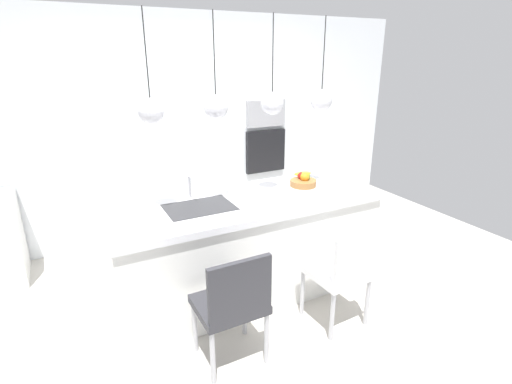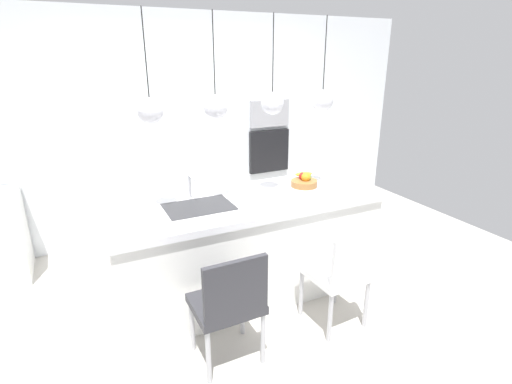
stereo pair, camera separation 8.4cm
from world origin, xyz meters
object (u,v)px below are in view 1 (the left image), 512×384
at_px(oven, 265,151).
at_px(chair_middle, 342,270).
at_px(fruit_bowl, 303,180).
at_px(microwave, 266,113).
at_px(chair_near, 233,302).

xyz_separation_m(oven, chair_middle, (-0.59, -2.36, -0.41)).
xyz_separation_m(fruit_bowl, chair_middle, (-0.19, -0.86, -0.48)).
height_order(microwave, chair_near, microwave).
xyz_separation_m(microwave, oven, (0.00, 0.00, -0.50)).
distance_m(chair_near, chair_middle, 0.95).
relative_size(oven, chair_near, 0.63).
distance_m(microwave, oven, 0.50).
relative_size(fruit_bowl, microwave, 0.47).
bearing_deg(fruit_bowl, oven, 75.06).
distance_m(oven, chair_middle, 2.47).
bearing_deg(oven, chair_middle, -104.03).
bearing_deg(microwave, chair_middle, -104.03).
height_order(oven, chair_middle, oven).
distance_m(fruit_bowl, chair_middle, 1.01).
relative_size(microwave, chair_middle, 0.62).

